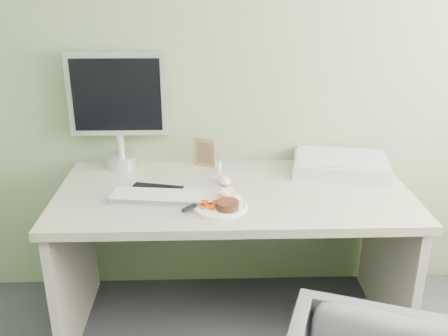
{
  "coord_description": "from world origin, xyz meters",
  "views": [
    {
      "loc": [
        -0.11,
        -0.44,
        1.66
      ],
      "look_at": [
        -0.05,
        1.5,
        0.89
      ],
      "focal_mm": 40.0,
      "sensor_mm": 36.0,
      "label": 1
    }
  ],
  "objects_px": {
    "desk": "(233,226)",
    "monitor": "(118,104)",
    "plate": "(220,207)",
    "scanner": "(340,165)"
  },
  "relations": [
    {
      "from": "desk",
      "to": "monitor",
      "type": "relative_size",
      "value": 2.78
    },
    {
      "from": "plate",
      "to": "desk",
      "type": "bearing_deg",
      "value": 69.82
    },
    {
      "from": "monitor",
      "to": "desk",
      "type": "bearing_deg",
      "value": -29.4
    },
    {
      "from": "scanner",
      "to": "monitor",
      "type": "bearing_deg",
      "value": -174.4
    },
    {
      "from": "desk",
      "to": "plate",
      "type": "height_order",
      "value": "plate"
    },
    {
      "from": "desk",
      "to": "plate",
      "type": "xyz_separation_m",
      "value": [
        -0.07,
        -0.18,
        0.19
      ]
    },
    {
      "from": "desk",
      "to": "monitor",
      "type": "bearing_deg",
      "value": 150.15
    },
    {
      "from": "scanner",
      "to": "desk",
      "type": "bearing_deg",
      "value": -147.76
    },
    {
      "from": "plate",
      "to": "monitor",
      "type": "height_order",
      "value": "monitor"
    },
    {
      "from": "plate",
      "to": "scanner",
      "type": "distance_m",
      "value": 0.71
    }
  ]
}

